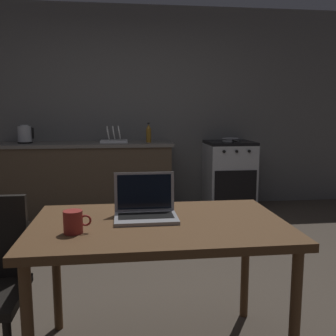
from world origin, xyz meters
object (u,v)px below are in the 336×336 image
object	(u,v)px
dish_rack	(114,139)
bottle	(149,133)
stove_oven	(229,175)
electric_kettle	(25,135)
frying_pan	(231,140)
laptop	(145,209)
dining_table	(159,236)
coffee_mug	(74,222)

from	to	relation	value
dish_rack	bottle	bearing A→B (deg)	-6.54
stove_oven	dish_rack	size ratio (longest dim) A/B	2.65
electric_kettle	frying_pan	distance (m)	2.59
laptop	bottle	bearing A→B (deg)	90.70
dining_table	frying_pan	size ratio (longest dim) A/B	3.16
dining_table	stove_oven	bearing A→B (deg)	67.53
dining_table	frying_pan	world-z (taller)	frying_pan
stove_oven	frying_pan	size ratio (longest dim) A/B	2.24
stove_oven	dining_table	distance (m)	3.23
bottle	frying_pan	distance (m)	1.08
coffee_mug	frying_pan	bearing A→B (deg)	62.02
stove_oven	bottle	world-z (taller)	bottle
bottle	frying_pan	bearing A→B (deg)	1.08
coffee_mug	dish_rack	size ratio (longest dim) A/B	0.37
dining_table	frying_pan	distance (m)	3.21
dining_table	dish_rack	world-z (taller)	dish_rack
electric_kettle	bottle	xyz separation A→B (m)	(1.52, -0.05, 0.01)
laptop	dining_table	bearing A→B (deg)	-44.66
electric_kettle	dining_table	bearing A→B (deg)	-65.54
frying_pan	stove_oven	bearing A→B (deg)	93.79
electric_kettle	bottle	size ratio (longest dim) A/B	0.91
laptop	stove_oven	bearing A→B (deg)	71.16
frying_pan	dish_rack	bearing A→B (deg)	178.87
dish_rack	laptop	bearing A→B (deg)	-85.85
stove_oven	coffee_mug	size ratio (longest dim) A/B	7.12
laptop	electric_kettle	bearing A→B (deg)	119.18
electric_kettle	frying_pan	world-z (taller)	electric_kettle
laptop	dish_rack	size ratio (longest dim) A/B	0.94
dining_table	frying_pan	bearing A→B (deg)	67.31
laptop	frying_pan	world-z (taller)	laptop
dining_table	coffee_mug	world-z (taller)	coffee_mug
frying_pan	laptop	bearing A→B (deg)	-114.27
frying_pan	electric_kettle	bearing A→B (deg)	179.34
coffee_mug	dining_table	bearing A→B (deg)	17.85
dining_table	frying_pan	xyz separation A→B (m)	(1.24, 2.95, 0.26)
dining_table	dish_rack	bearing A→B (deg)	95.25
stove_oven	dining_table	xyz separation A→B (m)	(-1.23, -2.98, 0.22)
dining_table	electric_kettle	distance (m)	3.30
stove_oven	dish_rack	bearing A→B (deg)	179.91
stove_oven	laptop	distance (m)	3.20
frying_pan	dining_table	bearing A→B (deg)	-112.69
dining_table	laptop	size ratio (longest dim) A/B	3.97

